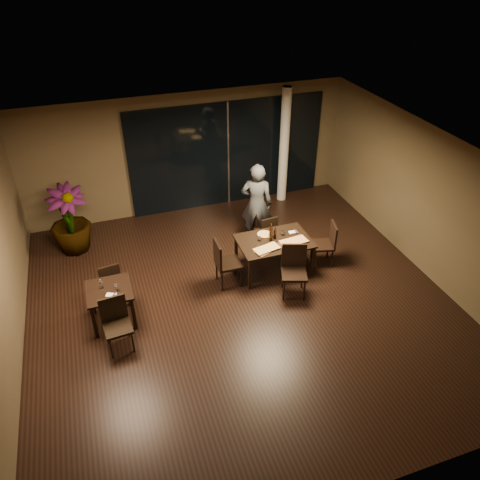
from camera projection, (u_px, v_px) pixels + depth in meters
name	position (u px, v px, depth m)	size (l,w,h in m)	color
ground	(241.00, 303.00, 9.17)	(8.00, 8.00, 0.00)	black
wall_back	(188.00, 153.00, 11.51)	(8.00, 0.10, 3.00)	#4F412A
wall_front	(360.00, 433.00, 5.15)	(8.00, 0.10, 3.00)	#4F412A
wall_right	(431.00, 203.00, 9.41)	(0.10, 8.00, 3.00)	#4F412A
ceiling	(241.00, 161.00, 7.48)	(8.00, 8.00, 0.04)	silver
window_panel	(228.00, 154.00, 11.79)	(5.00, 0.06, 2.70)	black
column	(284.00, 146.00, 11.84)	(0.24, 0.24, 3.00)	silver
main_table	(274.00, 243.00, 9.69)	(1.50, 1.00, 0.75)	black
side_table	(110.00, 295.00, 8.42)	(0.80, 0.80, 0.75)	black
chair_main_far	(267.00, 231.00, 10.45)	(0.43, 0.43, 0.86)	black
chair_main_near	(294.00, 267.00, 9.15)	(0.62, 0.62, 1.05)	black
chair_main_left	(224.00, 261.00, 9.34)	(0.49, 0.49, 1.05)	black
chair_main_right	(327.00, 242.00, 9.97)	(0.55, 0.55, 0.98)	black
chair_side_far	(110.00, 279.00, 9.02)	(0.45, 0.45, 0.87)	black
chair_side_near	(116.00, 321.00, 7.97)	(0.50, 0.50, 0.99)	black
diner	(257.00, 204.00, 10.49)	(0.65, 0.44, 1.93)	#2F3134
potted_plant	(69.00, 220.00, 10.26)	(0.85, 0.85, 1.56)	#214A18
pizza_board_left	(267.00, 249.00, 9.36)	(0.53, 0.27, 0.01)	#472F17
pizza_board_right	(294.00, 242.00, 9.58)	(0.62, 0.31, 0.01)	#472817
oblong_pizza_left	(267.00, 249.00, 9.35)	(0.51, 0.23, 0.02)	maroon
oblong_pizza_right	(294.00, 242.00, 9.57)	(0.55, 0.25, 0.02)	#6C0C09
round_pizza	(264.00, 234.00, 9.82)	(0.29, 0.29, 0.01)	#BF3C15
bottle_a	(271.00, 235.00, 9.55)	(0.07, 0.07, 0.30)	black
bottle_b	(275.00, 233.00, 9.62)	(0.06, 0.06, 0.29)	black
bottle_c	(271.00, 230.00, 9.67)	(0.07, 0.07, 0.32)	black
tumbler_left	(260.00, 239.00, 9.62)	(0.07, 0.07, 0.08)	white
tumbler_right	(283.00, 233.00, 9.79)	(0.08, 0.08, 0.10)	white
napkin_near	(301.00, 239.00, 9.67)	(0.18, 0.10, 0.01)	white
napkin_far	(293.00, 232.00, 9.90)	(0.18, 0.10, 0.01)	white
wine_glass_a	(101.00, 284.00, 8.34)	(0.07, 0.07, 0.17)	white
wine_glass_b	(116.00, 287.00, 8.27)	(0.07, 0.07, 0.16)	white
side_napkin	(111.00, 295.00, 8.21)	(0.18, 0.11, 0.01)	silver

